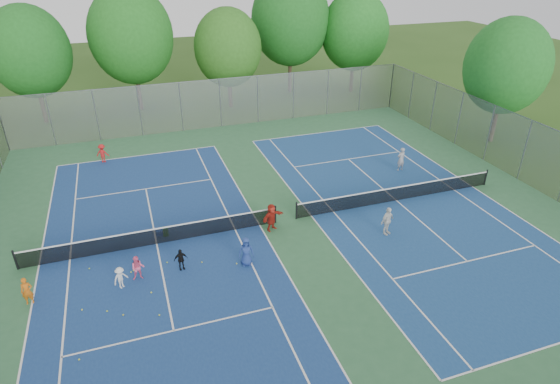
# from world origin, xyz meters

# --- Properties ---
(ground) EXTENTS (120.00, 120.00, 0.00)m
(ground) POSITION_xyz_m (0.00, 0.00, 0.00)
(ground) COLOR #2A4D18
(ground) RESTS_ON ground
(court_pad) EXTENTS (32.00, 32.00, 0.01)m
(court_pad) POSITION_xyz_m (0.00, 0.00, 0.01)
(court_pad) COLOR #2F633C
(court_pad) RESTS_ON ground
(court_left) EXTENTS (10.97, 23.77, 0.01)m
(court_left) POSITION_xyz_m (-7.00, 0.00, 0.02)
(court_left) COLOR navy
(court_left) RESTS_ON court_pad
(court_right) EXTENTS (10.97, 23.77, 0.01)m
(court_right) POSITION_xyz_m (7.00, 0.00, 0.02)
(court_right) COLOR navy
(court_right) RESTS_ON court_pad
(net_left) EXTENTS (12.87, 0.10, 0.91)m
(net_left) POSITION_xyz_m (-7.00, 0.00, 0.46)
(net_left) COLOR black
(net_left) RESTS_ON ground
(net_right) EXTENTS (12.87, 0.10, 0.91)m
(net_right) POSITION_xyz_m (7.00, 0.00, 0.46)
(net_right) COLOR black
(net_right) RESTS_ON ground
(fence_north) EXTENTS (32.00, 0.10, 4.00)m
(fence_north) POSITION_xyz_m (0.00, 16.00, 2.00)
(fence_north) COLOR gray
(fence_north) RESTS_ON ground
(fence_east) EXTENTS (0.10, 32.00, 4.00)m
(fence_east) POSITION_xyz_m (16.00, 0.00, 2.00)
(fence_east) COLOR gray
(fence_east) RESTS_ON ground
(tree_nw) EXTENTS (6.40, 6.40, 9.58)m
(tree_nw) POSITION_xyz_m (-14.00, 22.00, 5.89)
(tree_nw) COLOR #443326
(tree_nw) RESTS_ON ground
(tree_nl) EXTENTS (7.20, 7.20, 10.69)m
(tree_nl) POSITION_xyz_m (-6.00, 23.00, 6.54)
(tree_nl) COLOR #443326
(tree_nl) RESTS_ON ground
(tree_nc) EXTENTS (6.00, 6.00, 8.85)m
(tree_nc) POSITION_xyz_m (2.00, 21.00, 5.39)
(tree_nc) COLOR #443326
(tree_nc) RESTS_ON ground
(tree_nr) EXTENTS (7.60, 7.60, 11.42)m
(tree_nr) POSITION_xyz_m (9.00, 24.00, 7.04)
(tree_nr) COLOR #443326
(tree_nr) RESTS_ON ground
(tree_ne) EXTENTS (6.60, 6.60, 9.77)m
(tree_ne) POSITION_xyz_m (15.00, 22.00, 5.97)
(tree_ne) COLOR #443326
(tree_ne) RESTS_ON ground
(tree_side_e) EXTENTS (6.00, 6.00, 9.20)m
(tree_side_e) POSITION_xyz_m (19.00, 6.00, 5.74)
(tree_side_e) COLOR #443326
(tree_side_e) RESTS_ON ground
(ball_crate) EXTENTS (0.38, 0.38, 0.29)m
(ball_crate) POSITION_xyz_m (-6.73, 0.84, 0.14)
(ball_crate) COLOR blue
(ball_crate) RESTS_ON ground
(ball_hopper) EXTENTS (0.29, 0.29, 0.49)m
(ball_hopper) POSITION_xyz_m (-6.45, 0.65, 0.24)
(ball_hopper) COLOR #27902B
(ball_hopper) RESTS_ON ground
(student_a) EXTENTS (0.47, 0.31, 1.28)m
(student_a) POSITION_xyz_m (-12.54, -2.76, 0.64)
(student_a) COLOR orange
(student_a) RESTS_ON ground
(student_b) EXTENTS (0.63, 0.51, 1.22)m
(student_b) POSITION_xyz_m (-8.02, -2.59, 0.61)
(student_b) COLOR #FC6290
(student_b) RESTS_ON ground
(student_c) EXTENTS (0.80, 0.71, 1.07)m
(student_c) POSITION_xyz_m (-8.80, -2.97, 0.54)
(student_c) COLOR white
(student_c) RESTS_ON ground
(student_d) EXTENTS (0.67, 0.34, 1.11)m
(student_d) POSITION_xyz_m (-6.09, -2.49, 0.55)
(student_d) COLOR black
(student_d) RESTS_ON ground
(student_e) EXTENTS (0.78, 0.57, 1.48)m
(student_e) POSITION_xyz_m (-3.11, -3.13, 0.74)
(student_e) COLOR navy
(student_e) RESTS_ON ground
(student_f) EXTENTS (1.48, 1.03, 1.53)m
(student_f) POSITION_xyz_m (-1.02, -0.60, 0.77)
(student_f) COLOR #AE2518
(student_f) RESTS_ON ground
(child_far_baseline) EXTENTS (0.98, 0.76, 1.34)m
(child_far_baseline) POSITION_xyz_m (-9.41, 11.56, 0.67)
(child_far_baseline) COLOR red
(child_far_baseline) RESTS_ON ground
(instructor) EXTENTS (0.65, 0.48, 1.65)m
(instructor) POSITION_xyz_m (9.46, 3.64, 0.82)
(instructor) COLOR gray
(instructor) RESTS_ON ground
(teen_court_b) EXTENTS (1.00, 0.68, 1.58)m
(teen_court_b) POSITION_xyz_m (4.54, -2.95, 0.79)
(teen_court_b) COLOR silver
(teen_court_b) RESTS_ON ground
(tennis_ball_0) EXTENTS (0.07, 0.07, 0.07)m
(tennis_ball_0) POSITION_xyz_m (-3.57, -2.99, 0.03)
(tennis_ball_0) COLOR #D2DC33
(tennis_ball_0) RESTS_ON ground
(tennis_ball_1) EXTENTS (0.07, 0.07, 0.07)m
(tennis_ball_1) POSITION_xyz_m (-10.21, -1.11, 0.03)
(tennis_ball_1) COLOR #A8C92E
(tennis_ball_1) RESTS_ON ground
(tennis_ball_2) EXTENTS (0.07, 0.07, 0.07)m
(tennis_ball_2) POSITION_xyz_m (-5.12, -2.34, 0.03)
(tennis_ball_2) COLOR #C7D130
(tennis_ball_2) RESTS_ON ground
(tennis_ball_3) EXTENTS (0.07, 0.07, 0.07)m
(tennis_ball_3) POSITION_xyz_m (-10.48, -6.77, 0.03)
(tennis_ball_3) COLOR #D6EE37
(tennis_ball_3) RESTS_ON ground
(tennis_ball_4) EXTENTS (0.07, 0.07, 0.07)m
(tennis_ball_4) POSITION_xyz_m (-8.37, -2.02, 0.03)
(tennis_ball_4) COLOR #D6E936
(tennis_ball_4) RESTS_ON ground
(tennis_ball_5) EXTENTS (0.07, 0.07, 0.07)m
(tennis_ball_5) POSITION_xyz_m (-9.47, -4.41, 0.03)
(tennis_ball_5) COLOR #B3D130
(tennis_ball_5) RESTS_ON ground
(tennis_ball_6) EXTENTS (0.07, 0.07, 0.07)m
(tennis_ball_6) POSITION_xyz_m (-10.46, -3.98, 0.03)
(tennis_ball_6) COLOR yellow
(tennis_ball_6) RESTS_ON ground
(tennis_ball_7) EXTENTS (0.07, 0.07, 0.07)m
(tennis_ball_7) POSITION_xyz_m (-7.62, -3.80, 0.03)
(tennis_ball_7) COLOR #DBEF37
(tennis_ball_7) RESTS_ON ground
(tennis_ball_8) EXTENTS (0.07, 0.07, 0.07)m
(tennis_ball_8) POSITION_xyz_m (-6.69, -1.81, 0.03)
(tennis_ball_8) COLOR #A8CA2F
(tennis_ball_8) RESTS_ON ground
(tennis_ball_9) EXTENTS (0.07, 0.07, 0.07)m
(tennis_ball_9) POSITION_xyz_m (-7.44, -5.36, 0.03)
(tennis_ball_9) COLOR #D0DB33
(tennis_ball_9) RESTS_ON ground
(tennis_ball_10) EXTENTS (0.07, 0.07, 0.07)m
(tennis_ball_10) POSITION_xyz_m (-8.26, -1.94, 0.03)
(tennis_ball_10) COLOR #BFDC33
(tennis_ball_10) RESTS_ON ground
(tennis_ball_11) EXTENTS (0.07, 0.07, 0.07)m
(tennis_ball_11) POSITION_xyz_m (-8.85, -4.86, 0.03)
(tennis_ball_11) COLOR yellow
(tennis_ball_11) RESTS_ON ground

